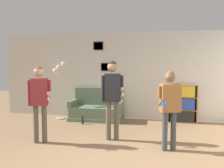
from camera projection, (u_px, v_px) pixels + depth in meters
ground_plane at (101, 168)px, 4.16m from camera, size 20.00×20.00×0.00m
wall_back at (132, 76)px, 7.82m from camera, size 8.63×0.08×2.70m
couch at (97, 110)px, 7.72m from camera, size 1.62×0.80×0.97m
bookshelf at (182, 104)px, 7.35m from camera, size 0.83×0.30×1.12m
floor_lamp at (59, 76)px, 7.74m from camera, size 0.38×0.42×1.79m
person_player_foreground_left at (39, 96)px, 5.42m from camera, size 0.58×0.41×1.69m
person_player_foreground_center at (112, 91)px, 5.61m from camera, size 0.55×0.45×1.80m
person_watcher_holding_cup at (170, 103)px, 4.93m from camera, size 0.47×0.51×1.60m
bottle_on_floor at (83, 121)px, 7.16m from camera, size 0.06×0.06×0.27m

